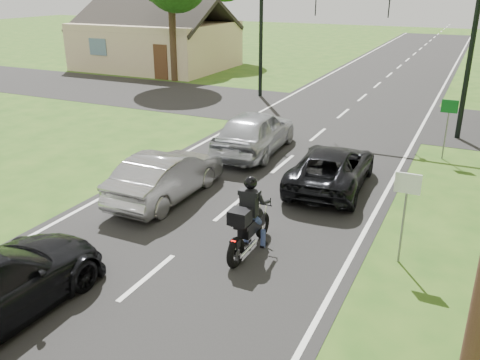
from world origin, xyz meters
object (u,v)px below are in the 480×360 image
sign_white (406,196)px  sign_green (448,115)px  dark_suv (332,167)px  silver_sedan (167,175)px  traffic_signal (422,30)px  silver_suv (255,131)px  motorcycle_rider (249,223)px

sign_white → sign_green: same height
dark_suv → sign_green: 5.23m
sign_white → sign_green: size_ratio=1.00×
dark_suv → sign_green: bearing=-126.8°
silver_sedan → sign_white: (6.66, -0.81, 0.90)m
traffic_signal → sign_green: size_ratio=3.00×
silver_suv → traffic_signal: (4.73, 5.26, 3.32)m
traffic_signal → sign_white: bearing=-83.0°
motorcycle_rider → sign_white: size_ratio=1.03×
traffic_signal → motorcycle_rider: bearing=-98.7°
silver_sedan → traffic_signal: size_ratio=0.66×
motorcycle_rider → sign_white: sign_white is taller
motorcycle_rider → sign_green: sign_green is taller
silver_suv → sign_white: bearing=133.5°
dark_suv → sign_green: size_ratio=2.11×
silver_sedan → traffic_signal: 12.00m
dark_suv → sign_white: size_ratio=2.11×
traffic_signal → sign_white: 11.39m
silver_suv → sign_green: 6.73m
traffic_signal → sign_green: bearing=-62.6°
motorcycle_rider → sign_green: 9.71m
sign_white → sign_green: 8.00m
motorcycle_rider → silver_sedan: size_ratio=0.52×
silver_sedan → sign_white: 6.77m
silver_suv → sign_green: sign_green is taller
silver_suv → traffic_signal: traffic_signal is taller
traffic_signal → sign_white: size_ratio=3.00×
dark_suv → sign_white: bearing=122.0°
motorcycle_rider → traffic_signal: bearing=81.2°
motorcycle_rider → silver_suv: size_ratio=0.46×
dark_suv → silver_suv: bearing=-34.1°
motorcycle_rider → dark_suv: (0.58, 4.76, -0.10)m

